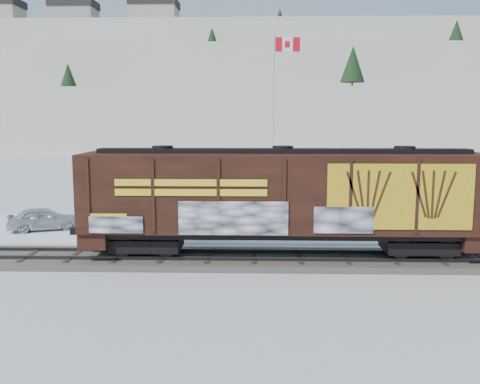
{
  "coord_description": "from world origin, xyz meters",
  "views": [
    {
      "loc": [
        2.04,
        -22.97,
        6.35
      ],
      "look_at": [
        1.3,
        3.0,
        2.73
      ],
      "focal_mm": 40.0,
      "sensor_mm": 36.0,
      "label": 1
    }
  ],
  "objects_px": {
    "flagpole": "(275,143)",
    "car_silver": "(44,218)",
    "car_dark": "(408,215)",
    "hopper_railcar": "(282,196)",
    "car_white": "(230,219)"
  },
  "relations": [
    {
      "from": "hopper_railcar",
      "to": "car_dark",
      "type": "xyz_separation_m",
      "value": [
        7.81,
        8.11,
        -2.28
      ]
    },
    {
      "from": "flagpole",
      "to": "car_silver",
      "type": "xyz_separation_m",
      "value": [
        -13.37,
        -9.48,
        -3.86
      ]
    },
    {
      "from": "flagpole",
      "to": "car_white",
      "type": "bearing_deg",
      "value": -105.44
    },
    {
      "from": "car_dark",
      "to": "hopper_railcar",
      "type": "bearing_deg",
      "value": 112.54
    },
    {
      "from": "flagpole",
      "to": "car_dark",
      "type": "relative_size",
      "value": 2.6
    },
    {
      "from": "car_silver",
      "to": "car_dark",
      "type": "bearing_deg",
      "value": -106.28
    },
    {
      "from": "flagpole",
      "to": "car_dark",
      "type": "height_order",
      "value": "flagpole"
    },
    {
      "from": "car_white",
      "to": "car_dark",
      "type": "height_order",
      "value": "car_white"
    },
    {
      "from": "flagpole",
      "to": "car_silver",
      "type": "bearing_deg",
      "value": -144.66
    },
    {
      "from": "car_dark",
      "to": "flagpole",
      "type": "bearing_deg",
      "value": 20.73
    },
    {
      "from": "car_white",
      "to": "car_dark",
      "type": "relative_size",
      "value": 1.03
    },
    {
      "from": "hopper_railcar",
      "to": "car_white",
      "type": "relative_size",
      "value": 3.58
    },
    {
      "from": "car_white",
      "to": "car_dark",
      "type": "distance_m",
      "value": 10.6
    },
    {
      "from": "car_silver",
      "to": "hopper_railcar",
      "type": "bearing_deg",
      "value": -136.9
    },
    {
      "from": "hopper_railcar",
      "to": "car_dark",
      "type": "relative_size",
      "value": 3.69
    }
  ]
}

